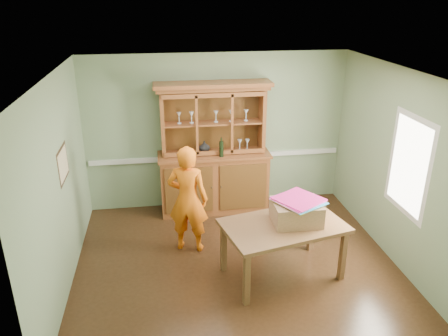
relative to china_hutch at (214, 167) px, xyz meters
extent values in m
plane|color=#402614|center=(0.09, -1.74, -0.79)|extent=(4.50, 4.50, 0.00)
plane|color=white|center=(0.09, -1.74, 1.91)|extent=(4.50, 4.50, 0.00)
plane|color=gray|center=(0.09, 0.26, 0.56)|extent=(4.50, 0.00, 4.50)
plane|color=gray|center=(-2.16, -1.74, 0.56)|extent=(0.00, 4.00, 4.00)
plane|color=gray|center=(2.34, -1.74, 0.56)|extent=(0.00, 4.00, 4.00)
plane|color=gray|center=(0.09, -3.74, 0.56)|extent=(4.50, 0.00, 4.50)
cube|color=silver|center=(0.09, 0.23, 0.11)|extent=(4.41, 0.05, 0.08)
cube|color=#352515|center=(-2.14, -1.44, 0.76)|extent=(0.03, 0.60, 0.46)
cube|color=beige|center=(-2.13, -1.44, 0.76)|extent=(0.01, 0.52, 0.38)
cube|color=silver|center=(2.32, -2.04, 0.71)|extent=(0.03, 0.96, 1.36)
cube|color=white|center=(2.31, -2.04, 0.71)|extent=(0.01, 0.80, 1.20)
cube|color=brown|center=(0.00, -0.02, -0.28)|extent=(1.84, 0.56, 1.02)
cube|color=brown|center=(0.00, -0.03, 0.25)|extent=(1.90, 0.62, 0.04)
cube|color=#5A3915|center=(0.00, 0.24, 0.81)|extent=(1.74, 0.04, 1.07)
cube|color=brown|center=(-0.84, 0.06, 0.81)|extent=(0.06, 0.39, 1.07)
cube|color=brown|center=(0.84, 0.06, 0.81)|extent=(0.06, 0.39, 1.07)
cube|color=brown|center=(0.00, 0.06, 1.37)|extent=(1.84, 0.45, 0.06)
cube|color=brown|center=(0.00, 0.04, 1.44)|extent=(1.92, 0.49, 0.06)
cube|color=brown|center=(0.00, 0.06, 0.78)|extent=(1.61, 0.34, 0.03)
imported|color=#B2B2B7|center=(-0.15, 0.06, 0.37)|extent=(0.19, 0.19, 0.20)
imported|color=gold|center=(-0.46, 0.06, 0.30)|extent=(0.22, 0.22, 0.05)
cylinder|color=black|center=(0.10, -0.20, 0.43)|extent=(0.07, 0.07, 0.33)
cube|color=brown|center=(0.66, -2.08, -0.03)|extent=(1.74, 1.27, 0.05)
cube|color=brown|center=(0.06, -2.61, -0.43)|extent=(0.09, 0.09, 0.73)
cube|color=brown|center=(-0.11, -1.86, -0.43)|extent=(0.09, 0.09, 0.73)
cube|color=brown|center=(1.43, -2.30, -0.43)|extent=(0.09, 0.09, 0.73)
cube|color=brown|center=(1.25, -1.55, -0.43)|extent=(0.09, 0.09, 0.73)
cube|color=tan|center=(0.83, -2.05, 0.14)|extent=(0.63, 0.51, 0.29)
cube|color=#C2EC1D|center=(0.84, -2.06, 0.29)|extent=(0.72, 0.72, 0.01)
cube|color=green|center=(0.84, -2.06, 0.29)|extent=(0.72, 0.72, 0.01)
cube|color=#2EA5DA|center=(0.84, -2.06, 0.30)|extent=(0.72, 0.72, 0.01)
cube|color=pink|center=(0.84, -2.06, 0.31)|extent=(0.72, 0.72, 0.01)
cube|color=#D62093|center=(0.84, -2.06, 0.32)|extent=(0.72, 0.72, 0.01)
cube|color=#D6207A|center=(0.84, -2.06, 0.33)|extent=(0.72, 0.72, 0.01)
imported|color=orange|center=(-0.54, -1.23, 0.03)|extent=(0.69, 0.55, 1.63)
camera|label=1|loc=(-0.87, -6.93, 2.84)|focal=35.00mm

